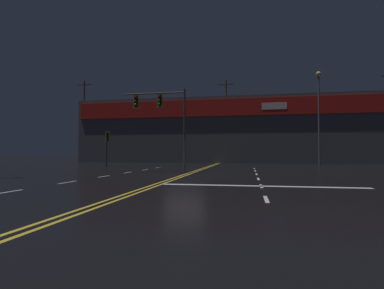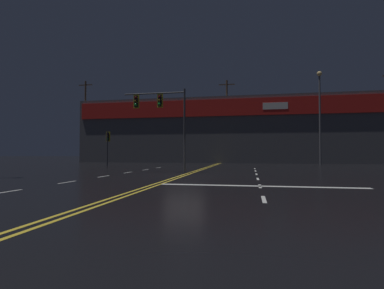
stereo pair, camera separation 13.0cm
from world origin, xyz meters
The scene contains 7 objects.
ground_plane centered at (0.00, 0.00, 0.00)m, with size 200.00×200.00×0.00m, color black.
road_markings centered at (0.78, -0.93, 0.00)m, with size 13.31×60.00×0.01m.
traffic_signal_median centered at (-2.29, 2.34, 4.55)m, with size 4.59×0.36×5.96m.
traffic_signal_corner_northwest centered at (-10.03, 9.69, 2.61)m, with size 0.42×0.36×3.55m.
streetlight_near_right centered at (11.93, 17.94, 6.75)m, with size 0.56×0.56×10.78m.
building_backdrop centered at (0.00, 27.33, 4.61)m, with size 41.94×10.23×9.19m.
utility_pole_row centered at (0.29, 23.20, 6.15)m, with size 44.45×0.26×12.39m.
Camera 2 is at (4.08, -18.27, 1.39)m, focal length 28.00 mm.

